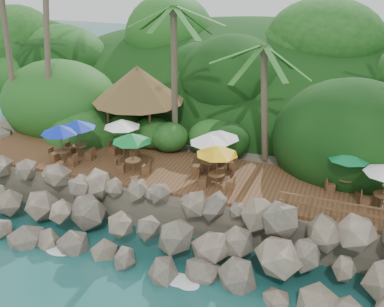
% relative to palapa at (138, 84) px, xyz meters
% --- Properties ---
extents(ground, '(140.00, 140.00, 0.00)m').
position_rel_palapa_xyz_m(ground, '(4.90, -9.67, -5.79)').
color(ground, '#19514F').
rests_on(ground, ground).
extents(land_base, '(32.00, 25.20, 2.10)m').
position_rel_palapa_xyz_m(land_base, '(4.90, 6.33, -4.74)').
color(land_base, gray).
rests_on(land_base, ground).
extents(jungle_hill, '(44.80, 28.00, 15.40)m').
position_rel_palapa_xyz_m(jungle_hill, '(4.90, 13.83, -5.79)').
color(jungle_hill, '#143811').
rests_on(jungle_hill, ground).
extents(seawall, '(29.00, 4.00, 2.30)m').
position_rel_palapa_xyz_m(seawall, '(4.90, -7.67, -4.64)').
color(seawall, gray).
rests_on(seawall, ground).
extents(terrace, '(26.00, 5.00, 0.20)m').
position_rel_palapa_xyz_m(terrace, '(4.90, -3.67, -3.59)').
color(terrace, brown).
rests_on(terrace, land_base).
extents(jungle_foliage, '(44.00, 16.00, 12.00)m').
position_rel_palapa_xyz_m(jungle_foliage, '(4.90, 5.33, -5.79)').
color(jungle_foliage, '#143811').
rests_on(jungle_foliage, ground).
extents(foam_line, '(25.20, 0.80, 0.06)m').
position_rel_palapa_xyz_m(foam_line, '(4.90, -9.37, -5.76)').
color(foam_line, white).
rests_on(foam_line, ground).
extents(palapa, '(5.68, 5.68, 4.60)m').
position_rel_palapa_xyz_m(palapa, '(0.00, 0.00, 0.00)').
color(palapa, brown).
rests_on(palapa, ground).
extents(dining_clusters, '(18.72, 4.35, 2.26)m').
position_rel_palapa_xyz_m(dining_clusters, '(4.89, -3.95, -1.62)').
color(dining_clusters, brown).
rests_on(dining_clusters, terrace).
extents(railing, '(6.10, 0.10, 1.00)m').
position_rel_palapa_xyz_m(railing, '(13.04, -6.02, -2.89)').
color(railing, brown).
rests_on(railing, terrace).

